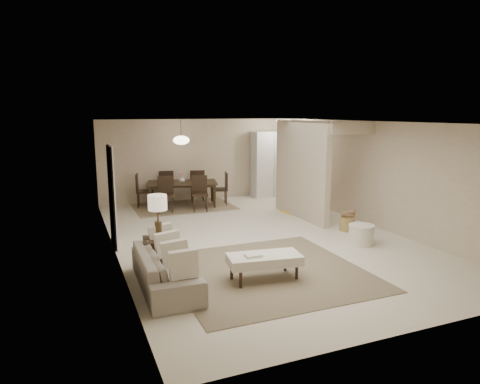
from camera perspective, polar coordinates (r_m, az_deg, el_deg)
name	(u,v)px	position (r m, az deg, el deg)	size (l,w,h in m)	color
floor	(257,237)	(9.46, 2.26, -6.02)	(9.00, 9.00, 0.00)	beige
ceiling	(258,122)	(9.07, 2.37, 9.29)	(9.00, 9.00, 0.00)	white
back_wall	(197,160)	(13.37, -5.69, 4.30)	(6.00, 6.00, 0.00)	tan
left_wall	(113,190)	(8.42, -16.63, 0.20)	(9.00, 9.00, 0.00)	tan
right_wall	(371,174)	(10.76, 17.03, 2.36)	(9.00, 9.00, 0.00)	tan
partition	(301,170)	(11.10, 8.13, 2.96)	(0.15, 2.50, 2.50)	tan
doorway	(112,197)	(9.05, -16.75, -0.59)	(0.04, 0.90, 2.04)	black
pantry_cabinet	(270,164)	(13.92, 4.07, 3.74)	(1.20, 0.55, 2.10)	silver
flush_light	(284,121)	(12.96, 5.83, 9.46)	(0.44, 0.44, 0.05)	white
living_rug	(267,271)	(7.50, 3.63, -10.52)	(3.20, 3.20, 0.01)	brown
sofa	(166,269)	(6.86, -9.90, -10.14)	(0.79, 2.01, 0.59)	gray
ottoman_bench	(264,260)	(7.05, 3.25, -9.01)	(1.25, 0.70, 0.43)	silver
side_table	(159,255)	(7.54, -10.71, -8.26)	(0.53, 0.53, 0.58)	black
table_lamp	(158,206)	(7.31, -10.94, -1.90)	(0.32, 0.32, 0.76)	#47351E
round_pouf	(361,235)	(9.24, 15.86, -5.51)	(0.53, 0.53, 0.41)	silver
wicker_basket	(347,224)	(10.24, 14.08, -4.19)	(0.35, 0.35, 0.30)	olive
dining_rug	(183,206)	(12.63, -7.63, -1.84)	(2.80, 2.10, 0.01)	#8A7055
dining_table	(183,194)	(12.56, -7.67, -0.31)	(1.99, 1.11, 0.70)	black
dining_chairs	(182,190)	(12.53, -7.68, 0.31)	(2.64, 2.15, 0.97)	black
vase	(182,180)	(12.49, -7.71, 1.64)	(0.16, 0.16, 0.16)	silver
yellow_mat	(298,211)	(11.96, 7.76, -2.55)	(0.88, 0.54, 0.01)	yellow
pendant_light	(181,140)	(12.36, -7.84, 6.86)	(0.46, 0.46, 0.71)	#47351E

